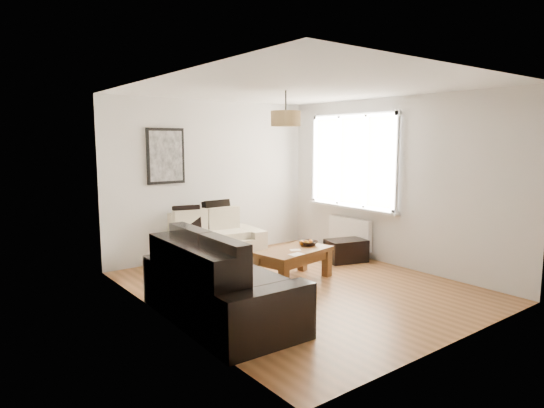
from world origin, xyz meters
TOP-DOWN VIEW (x-y plane):
  - floor at (0.00, 0.00)m, footprint 4.50×4.50m
  - ceiling at (0.00, 0.00)m, footprint 3.80×4.50m
  - wall_back at (0.00, 2.25)m, footprint 3.80×0.04m
  - wall_front at (0.00, -2.25)m, footprint 3.80×0.04m
  - wall_left at (-1.90, 0.00)m, footprint 0.04×4.50m
  - wall_right at (1.90, 0.00)m, footprint 0.04×4.50m
  - window_bay at (1.86, 0.80)m, footprint 0.14×1.90m
  - radiator at (1.82, 0.80)m, footprint 0.10×0.90m
  - poster at (-0.85, 2.22)m, footprint 0.62×0.04m
  - pendant_shade at (0.00, 0.30)m, footprint 0.40×0.40m
  - loveseat_cream at (-0.32, 1.78)m, footprint 1.68×1.04m
  - sofa_leather at (-1.43, -0.35)m, footprint 1.06×2.07m
  - coffee_table at (0.12, 0.26)m, footprint 1.16×0.77m
  - ottoman at (1.45, 0.53)m, footprint 0.71×0.56m
  - cushion_left at (-0.64, 1.97)m, footprint 0.44×0.24m
  - cushion_right at (-0.08, 1.97)m, footprint 0.46×0.15m
  - fruit_bowl at (0.46, 0.33)m, footprint 0.27×0.27m
  - orange_a at (0.42, 0.33)m, footprint 0.10×0.10m
  - orange_b at (0.52, 0.35)m, footprint 0.07×0.07m
  - orange_c at (0.35, 0.36)m, footprint 0.09×0.09m
  - papers at (-0.05, 0.00)m, footprint 0.20×0.15m

SIDE VIEW (x-z plane):
  - floor at x=0.00m, z-range 0.00..0.00m
  - ottoman at x=1.45m, z-range 0.00..0.36m
  - coffee_table at x=0.12m, z-range 0.00..0.44m
  - radiator at x=1.82m, z-range 0.12..0.64m
  - loveseat_cream at x=-0.32m, z-range 0.00..0.79m
  - sofa_leather at x=-1.43m, z-range 0.00..0.88m
  - papers at x=-0.05m, z-range 0.44..0.45m
  - fruit_bowl at x=0.46m, z-range 0.44..0.51m
  - orange_a at x=0.42m, z-range 0.44..0.52m
  - orange_b at x=0.52m, z-range 0.45..0.51m
  - orange_c at x=0.35m, z-range 0.44..0.52m
  - cushion_left at x=-0.64m, z-range 0.51..0.93m
  - cushion_right at x=-0.08m, z-range 0.51..0.97m
  - wall_back at x=0.00m, z-range 0.00..2.60m
  - wall_front at x=0.00m, z-range 0.00..2.60m
  - wall_left at x=-1.90m, z-range 0.00..2.60m
  - wall_right at x=1.90m, z-range 0.00..2.60m
  - window_bay at x=1.86m, z-range 0.80..2.40m
  - poster at x=-0.85m, z-range 1.26..2.13m
  - pendant_shade at x=0.00m, z-range 2.13..2.33m
  - ceiling at x=0.00m, z-range 2.60..2.60m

